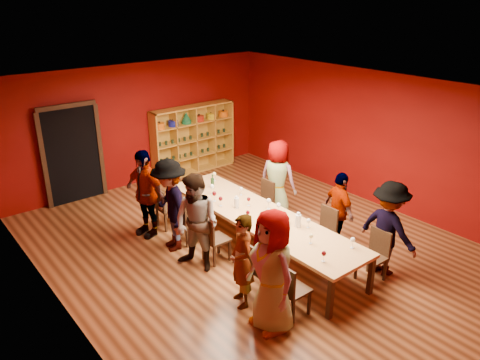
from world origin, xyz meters
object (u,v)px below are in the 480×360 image
Objects in this scene: chair_person_right_1 at (325,228)px; person_right_3 at (278,179)px; chair_person_left_1 at (260,268)px; spittoon_bowl at (281,219)px; chair_person_left_0 at (290,288)px; person_left_2 at (197,223)px; shelving_unit at (193,136)px; person_left_1 at (242,261)px; chair_person_left_3 at (186,220)px; person_left_3 at (170,205)px; person_right_1 at (339,210)px; chair_person_left_4 at (165,206)px; person_left_0 at (272,271)px; tasting_table at (259,217)px; person_left_4 at (145,193)px; person_right_0 at (388,229)px; chair_person_left_2 at (213,237)px; chair_person_right_3 at (264,199)px; wine_bottle at (213,183)px; chair_person_right_0 at (375,253)px.

chair_person_right_1 is 0.52× the size of person_right_3.
spittoon_bowl is at bearing 29.54° from chair_person_left_1.
chair_person_left_0 is 2.03m from person_left_2.
shelving_unit is 1.57× the size of person_left_1.
shelving_unit is 2.70× the size of chair_person_left_1.
person_right_3 is at bearing 50.13° from chair_person_left_0.
chair_person_left_3 is at bearing 90.00° from chair_person_left_1.
person_left_3 is 1.20× the size of person_right_1.
person_left_2 is 1.75m from chair_person_left_4.
chair_person_left_4 is (0.33, 1.68, -0.38)m from person_left_2.
shelving_unit is 1.34× the size of person_left_3.
tasting_table is at bearing 151.03° from person_left_0.
chair_person_left_0 is 0.58m from person_left_0.
person_left_4 is 4.59m from person_right_0.
chair_person_left_3 is 2.95× the size of spittoon_bowl.
shelving_unit is 3.64m from person_left_4.
person_right_1 reaches higher than chair_person_left_4.
person_right_0 is 1.82m from spittoon_bowl.
person_left_0 is 2.10× the size of chair_person_left_2.
shelving_unit reaches higher than person_left_1.
tasting_table is 2.56× the size of person_left_2.
person_left_0 is 3.46m from chair_person_right_3.
wine_bottle is at bearing 63.25° from person_left_4.
shelving_unit is 2.70× the size of chair_person_left_3.
person_right_3 reaches higher than chair_person_right_0.
tasting_table is 0.51m from spittoon_bowl.
person_left_4 reaches higher than spittoon_bowl.
chair_person_right_3 is at bearing 55.36° from chair_person_left_0.
chair_person_left_0 is at bearing -124.64° from chair_person_right_3.
wine_bottle is (-1.34, -2.77, -0.12)m from shelving_unit.
spittoon_bowl is at bearing -120.79° from chair_person_right_3.
person_left_1 is (0.01, 0.69, -0.17)m from person_left_0.
chair_person_left_1 is (-0.91, -1.05, -0.20)m from tasting_table.
person_right_3 is at bearing -91.77° from shelving_unit.
person_right_3 is (2.52, -0.21, -0.04)m from person_left_3.
person_left_4 is (-1.32, 1.90, 0.19)m from tasting_table.
chair_person_left_2 is 1.94m from chair_person_right_3.
person_right_0 is (2.44, -2.15, -0.03)m from person_left_2.
person_right_3 is at bearing 99.21° from person_left_3.
chair_person_left_2 is at bearing 1.26° from person_left_4.
tasting_table is 0.96m from chair_person_left_2.
person_right_0 is at bearing -55.05° from chair_person_left_3.
chair_person_right_1 is at bearing -56.04° from chair_person_left_4.
person_left_3 is at bearing 138.06° from tasting_table.
spittoon_bowl is at bearing -89.13° from wine_bottle.
wine_bottle is (0.97, 2.61, 0.37)m from chair_person_left_1.
wine_bottle is at bearing 69.67° from chair_person_left_1.
person_right_3 is (-0.00, 1.69, 0.10)m from person_right_1.
chair_person_left_2 is (-0.91, 0.22, -0.20)m from tasting_table.
tasting_table is at bearing 62.13° from person_left_3.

